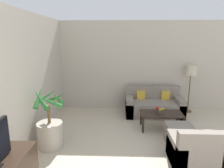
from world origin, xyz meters
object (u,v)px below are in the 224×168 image
at_px(fruit_bowl, 159,111).
at_px(apple_green, 160,110).
at_px(ottoman, 179,134).
at_px(apple_red, 158,108).
at_px(coffee_table, 161,115).
at_px(armchair, 197,152).
at_px(floor_lamp, 191,73).
at_px(sofa_loveseat, 154,105).
at_px(potted_palm, 50,129).
at_px(orange_fruit, 162,109).

relative_size(fruit_bowl, apple_green, 3.11).
relative_size(apple_green, ottoman, 0.13).
bearing_deg(apple_green, apple_red, 115.62).
xyz_separation_m(coffee_table, armchair, (0.31, -1.46, -0.10)).
xyz_separation_m(floor_lamp, ottoman, (-0.81, -1.90, -0.99)).
height_order(sofa_loveseat, floor_lamp, floor_lamp).
relative_size(potted_palm, sofa_loveseat, 0.78).
bearing_deg(potted_palm, sofa_loveseat, 38.43).
distance_m(sofa_loveseat, floor_lamp, 1.44).
xyz_separation_m(apple_green, orange_fruit, (0.06, 0.04, 0.00)).
relative_size(sofa_loveseat, orange_fruit, 22.33).
bearing_deg(apple_red, orange_fruit, -20.77).
relative_size(floor_lamp, apple_green, 20.17).
distance_m(sofa_loveseat, orange_fruit, 0.95).
xyz_separation_m(potted_palm, orange_fruit, (2.44, 0.97, 0.09)).
relative_size(fruit_bowl, orange_fruit, 2.99).
bearing_deg(sofa_loveseat, fruit_bowl, -91.26).
bearing_deg(fruit_bowl, apple_green, -90.08).
height_order(sofa_loveseat, coffee_table, sofa_loveseat).
bearing_deg(apple_green, floor_lamp, 48.16).
bearing_deg(floor_lamp, coffee_table, -130.71).
bearing_deg(floor_lamp, apple_red, -134.88).
xyz_separation_m(floor_lamp, orange_fruit, (-1.04, -1.19, -0.69)).
xyz_separation_m(apple_red, ottoman, (0.33, -0.75, -0.30)).
xyz_separation_m(apple_green, armchair, (0.35, -1.46, -0.24)).
bearing_deg(ottoman, armchair, -85.80).
relative_size(floor_lamp, fruit_bowl, 6.48).
distance_m(sofa_loveseat, fruit_bowl, 0.93).
bearing_deg(orange_fruit, apple_red, 159.23).
relative_size(coffee_table, apple_red, 12.07).
bearing_deg(apple_green, fruit_bowl, 89.92).
height_order(apple_green, orange_fruit, orange_fruit).
bearing_deg(potted_palm, apple_red, 23.47).
distance_m(potted_palm, apple_red, 2.55).
distance_m(sofa_loveseat, apple_green, 1.00).
height_order(sofa_loveseat, armchair, sofa_loveseat).
height_order(sofa_loveseat, orange_fruit, sofa_loveseat).
distance_m(potted_palm, apple_green, 2.55).
bearing_deg(sofa_loveseat, ottoman, -80.52).
bearing_deg(potted_palm, armchair, -10.99).
bearing_deg(apple_green, potted_palm, -158.61).
relative_size(floor_lamp, orange_fruit, 19.37).
bearing_deg(orange_fruit, armchair, -79.18).
bearing_deg(sofa_loveseat, potted_palm, -141.57).
distance_m(apple_green, orange_fruit, 0.08).
height_order(coffee_table, ottoman, coffee_table).
bearing_deg(potted_palm, fruit_bowl, 22.54).
xyz_separation_m(floor_lamp, coffee_table, (-1.06, -1.23, -0.83)).
height_order(fruit_bowl, orange_fruit, orange_fruit).
distance_m(floor_lamp, coffee_table, 1.83).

